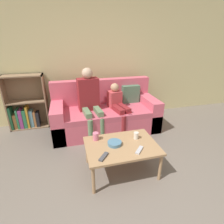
% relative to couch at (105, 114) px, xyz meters
% --- Properties ---
extents(ground_plane, '(22.00, 22.00, 0.00)m').
position_rel_couch_xyz_m(ground_plane, '(-0.10, -2.04, -0.31)').
color(ground_plane, '#70665B').
extents(wall_back, '(12.00, 0.06, 2.60)m').
position_rel_couch_xyz_m(wall_back, '(-0.10, 0.64, 0.99)').
color(wall_back, beige).
rests_on(wall_back, ground_plane).
extents(couch, '(2.01, 0.89, 0.95)m').
position_rel_couch_xyz_m(couch, '(0.00, 0.00, 0.00)').
color(couch, '#DB5B70').
rests_on(couch, ground_plane).
extents(bookshelf, '(0.74, 0.28, 1.08)m').
position_rel_couch_xyz_m(bookshelf, '(-1.53, 0.48, 0.09)').
color(bookshelf, '#8E7051').
rests_on(bookshelf, ground_plane).
extents(coffee_table, '(0.94, 0.66, 0.42)m').
position_rel_couch_xyz_m(coffee_table, '(-0.07, -1.27, 0.07)').
color(coffee_table, '#A87F56').
rests_on(coffee_table, ground_plane).
extents(person_adult, '(0.40, 0.65, 1.24)m').
position_rel_couch_xyz_m(person_adult, '(-0.31, -0.08, 0.40)').
color(person_adult, '#66845B').
rests_on(person_adult, ground_plane).
extents(person_child, '(0.36, 0.65, 0.93)m').
position_rel_couch_xyz_m(person_child, '(0.22, -0.15, 0.23)').
color(person_child, maroon).
rests_on(person_child, ground_plane).
extents(cup_near, '(0.08, 0.08, 0.11)m').
position_rel_couch_xyz_m(cup_near, '(-0.38, -1.06, 0.16)').
color(cup_near, pink).
rests_on(cup_near, coffee_table).
extents(cup_far, '(0.07, 0.07, 0.09)m').
position_rel_couch_xyz_m(cup_far, '(0.17, -1.17, 0.16)').
color(cup_far, silver).
rests_on(cup_far, coffee_table).
extents(tv_remote_0, '(0.15, 0.16, 0.02)m').
position_rel_couch_xyz_m(tv_remote_0, '(-0.35, -1.46, 0.12)').
color(tv_remote_0, '#47474C').
rests_on(tv_remote_0, coffee_table).
extents(tv_remote_1, '(0.15, 0.16, 0.02)m').
position_rel_couch_xyz_m(tv_remote_1, '(0.11, -1.45, 0.12)').
color(tv_remote_1, '#B7B7BC').
rests_on(tv_remote_1, coffee_table).
extents(snack_bowl, '(0.18, 0.18, 0.05)m').
position_rel_couch_xyz_m(snack_bowl, '(-0.16, -1.24, 0.13)').
color(snack_bowl, teal).
rests_on(snack_bowl, coffee_table).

